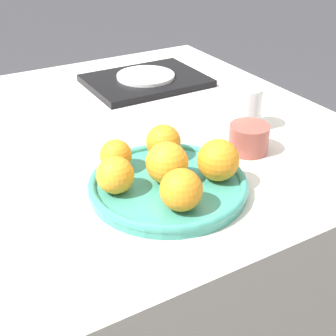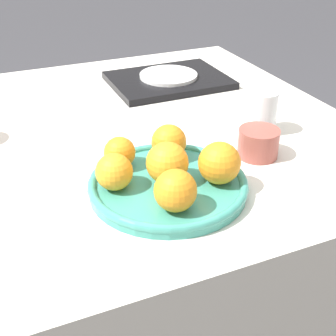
% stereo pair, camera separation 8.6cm
% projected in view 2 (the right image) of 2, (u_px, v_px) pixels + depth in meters
% --- Properties ---
extents(table, '(1.25, 1.07, 0.72)m').
position_uv_depth(table, '(105.00, 252.00, 1.28)').
color(table, silver).
rests_on(table, ground_plane).
extents(fruit_platter, '(0.30, 0.30, 0.03)m').
position_uv_depth(fruit_platter, '(168.00, 184.00, 0.88)').
color(fruit_platter, teal).
rests_on(fruit_platter, table).
extents(orange_0, '(0.08, 0.08, 0.08)m').
position_uv_depth(orange_0, '(167.00, 163.00, 0.86)').
color(orange_0, orange).
rests_on(orange_0, fruit_platter).
extents(orange_1, '(0.07, 0.07, 0.07)m').
position_uv_depth(orange_1, '(114.00, 172.00, 0.85)').
color(orange_1, orange).
rests_on(orange_1, fruit_platter).
extents(orange_2, '(0.08, 0.08, 0.08)m').
position_uv_depth(orange_2, '(219.00, 163.00, 0.86)').
color(orange_2, orange).
rests_on(orange_2, fruit_platter).
extents(orange_3, '(0.07, 0.07, 0.07)m').
position_uv_depth(orange_3, '(169.00, 142.00, 0.95)').
color(orange_3, orange).
rests_on(orange_3, fruit_platter).
extents(orange_4, '(0.07, 0.07, 0.07)m').
position_uv_depth(orange_4, '(175.00, 191.00, 0.79)').
color(orange_4, orange).
rests_on(orange_4, fruit_platter).
extents(orange_5, '(0.06, 0.06, 0.06)m').
position_uv_depth(orange_5, '(121.00, 152.00, 0.92)').
color(orange_5, orange).
rests_on(orange_5, fruit_platter).
extents(water_glass, '(0.07, 0.07, 0.10)m').
position_uv_depth(water_glass, '(262.00, 112.00, 1.08)').
color(water_glass, silver).
rests_on(water_glass, table).
extents(serving_tray, '(0.34, 0.25, 0.02)m').
position_uv_depth(serving_tray, '(168.00, 80.00, 1.39)').
color(serving_tray, black).
rests_on(serving_tray, table).
extents(side_plate, '(0.17, 0.17, 0.01)m').
position_uv_depth(side_plate, '(168.00, 75.00, 1.38)').
color(side_plate, white).
rests_on(side_plate, serving_tray).
extents(cup_2, '(0.09, 0.09, 0.06)m').
position_uv_depth(cup_2, '(258.00, 143.00, 0.99)').
color(cup_2, '#9E4C42').
rests_on(cup_2, table).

